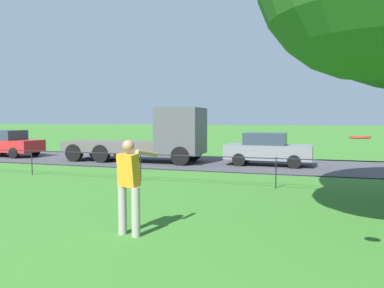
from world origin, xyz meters
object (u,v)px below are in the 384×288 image
object	(u,v)px
flatbed_truck_left	(154,138)
car_grey_center	(268,149)
frisbee	(360,137)
person_thrower	(129,184)
car_red_far_right	(8,143)

from	to	relation	value
flatbed_truck_left	car_grey_center	world-z (taller)	flatbed_truck_left
frisbee	flatbed_truck_left	size ratio (longest dim) A/B	0.04
person_thrower	car_grey_center	bearing A→B (deg)	83.60
frisbee	car_grey_center	bearing A→B (deg)	101.73
frisbee	flatbed_truck_left	world-z (taller)	flatbed_truck_left
car_red_far_right	flatbed_truck_left	size ratio (longest dim) A/B	0.55
frisbee	car_red_far_right	xyz separation A→B (m)	(-17.59, 11.91, -1.15)
car_red_far_right	car_grey_center	world-z (taller)	same
person_thrower	frisbee	size ratio (longest dim) A/B	6.12
flatbed_truck_left	frisbee	bearing A→B (deg)	-55.35
frisbee	car_red_far_right	bearing A→B (deg)	145.89
frisbee	person_thrower	bearing A→B (deg)	170.08
car_red_far_right	flatbed_truck_left	distance (m)	9.35
flatbed_truck_left	car_grey_center	distance (m)	5.74
flatbed_truck_left	car_grey_center	bearing A→B (deg)	3.12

